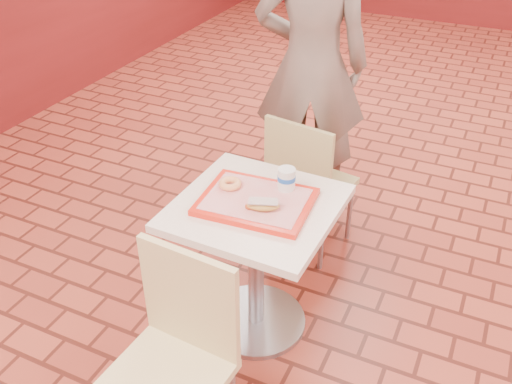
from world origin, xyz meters
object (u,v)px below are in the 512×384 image
at_px(main_table, 256,247).
at_px(customer, 311,66).
at_px(chair_main_back, 306,180).
at_px(paper_cup, 286,179).
at_px(serving_tray, 256,201).
at_px(ring_donut, 230,184).
at_px(chair_main_front, 175,352).
at_px(long_john_donut, 262,205).

distance_m(main_table, customer, 1.19).
xyz_separation_m(chair_main_back, paper_cup, (0.08, -0.49, 0.31)).
bearing_deg(serving_tray, ring_donut, 165.40).
distance_m(main_table, ring_donut, 0.30).
height_order(main_table, serving_tray, serving_tray).
bearing_deg(paper_cup, chair_main_front, -96.25).
bearing_deg(chair_main_back, chair_main_front, 99.37).
height_order(chair_main_back, ring_donut, chair_main_back).
distance_m(chair_main_back, ring_donut, 0.66).
distance_m(main_table, chair_main_back, 0.62).
relative_size(chair_main_front, chair_main_back, 1.04).
relative_size(long_john_donut, paper_cup, 1.53).
bearing_deg(main_table, ring_donut, 165.40).
bearing_deg(chair_main_back, paper_cup, 109.08).
xyz_separation_m(chair_main_back, long_john_donut, (0.06, -0.67, 0.28)).
height_order(customer, long_john_donut, customer).
height_order(ring_donut, long_john_donut, long_john_donut).
height_order(main_table, customer, customer).
relative_size(main_table, chair_main_back, 0.85).
bearing_deg(ring_donut, long_john_donut, -25.91).
bearing_deg(chair_main_front, ring_donut, 105.12).
relative_size(main_table, serving_tray, 1.52).
height_order(chair_main_back, paper_cup, chair_main_back).
bearing_deg(chair_main_back, ring_donut, 86.32).
bearing_deg(long_john_donut, chair_main_back, 94.84).
height_order(main_table, paper_cup, paper_cup).
relative_size(chair_main_back, ring_donut, 8.41).
height_order(serving_tray, ring_donut, ring_donut).
xyz_separation_m(main_table, customer, (-0.18, 1.11, 0.41)).
bearing_deg(paper_cup, serving_tray, -123.38).
xyz_separation_m(customer, ring_donut, (0.04, -1.07, -0.14)).
bearing_deg(main_table, chair_main_back, 90.19).
bearing_deg(ring_donut, serving_tray, -14.60).
xyz_separation_m(serving_tray, long_john_donut, (0.06, -0.06, 0.03)).
distance_m(chair_main_front, paper_cup, 0.83).
bearing_deg(long_john_donut, main_table, 133.70).
height_order(main_table, chair_main_back, chair_main_back).
height_order(chair_main_back, long_john_donut, chair_main_back).
xyz_separation_m(long_john_donut, paper_cup, (0.03, 0.18, 0.03)).
distance_m(ring_donut, long_john_donut, 0.21).
bearing_deg(customer, long_john_donut, 83.03).
height_order(chair_main_front, paper_cup, chair_main_front).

